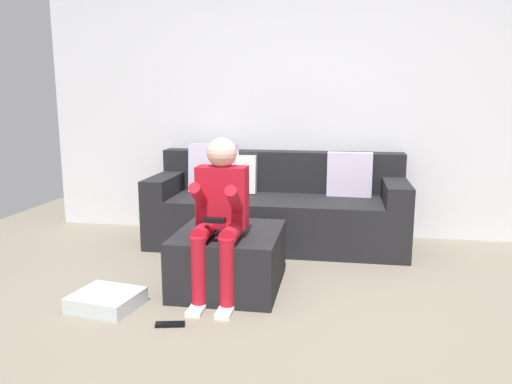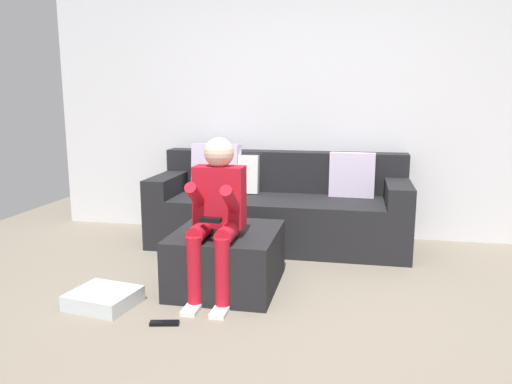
# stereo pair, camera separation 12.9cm
# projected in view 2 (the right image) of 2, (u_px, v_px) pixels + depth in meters

# --- Properties ---
(ground_plane) EXTENTS (6.92, 6.92, 0.00)m
(ground_plane) POSITION_uv_depth(u_px,v_px,m) (270.00, 332.00, 2.99)
(ground_plane) COLOR slate
(wall_back) EXTENTS (5.33, 0.10, 2.68)m
(wall_back) POSITION_uv_depth(u_px,v_px,m) (310.00, 101.00, 4.94)
(wall_back) COLOR silver
(wall_back) RESTS_ON ground_plane
(couch_sectional) EXTENTS (2.36, 0.88, 0.93)m
(couch_sectional) POSITION_uv_depth(u_px,v_px,m) (279.00, 208.00, 4.76)
(couch_sectional) COLOR black
(couch_sectional) RESTS_ON ground_plane
(ottoman) EXTENTS (0.74, 0.82, 0.42)m
(ottoman) POSITION_uv_depth(u_px,v_px,m) (227.00, 259.00, 3.67)
(ottoman) COLOR black
(ottoman) RESTS_ON ground_plane
(person_seated) EXTENTS (0.35, 0.57, 1.11)m
(person_seated) POSITION_uv_depth(u_px,v_px,m) (216.00, 209.00, 3.41)
(person_seated) COLOR red
(person_seated) RESTS_ON ground_plane
(storage_bin) EXTENTS (0.47, 0.43, 0.10)m
(storage_bin) POSITION_uv_depth(u_px,v_px,m) (103.00, 298.00, 3.36)
(storage_bin) COLOR silver
(storage_bin) RESTS_ON ground_plane
(remote_near_ottoman) EXTENTS (0.19, 0.09, 0.02)m
(remote_near_ottoman) POSITION_uv_depth(u_px,v_px,m) (165.00, 323.00, 3.08)
(remote_near_ottoman) COLOR black
(remote_near_ottoman) RESTS_ON ground_plane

